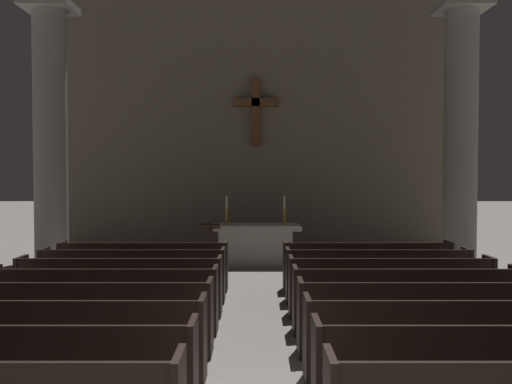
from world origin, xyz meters
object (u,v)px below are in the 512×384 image
at_px(pew_right_row_5, 407,300).
at_px(lectern, 211,250).
at_px(pew_left_row_5, 105,300).
at_px(pew_right_row_4, 427,317).
at_px(pew_left_row_3, 58,340).
at_px(candlestick_left, 227,215).
at_px(pew_left_row_4, 84,317).
at_px(pew_right_row_3, 453,340).
at_px(pew_left_row_2, 21,371).
at_px(pew_left_row_7, 134,275).
at_px(pew_right_row_2, 490,371).
at_px(pew_right_row_6, 391,286).
at_px(pew_left_row_8, 144,266).
at_px(column_right_second, 461,142).
at_px(pew_left_row_6, 121,286).
at_px(column_left_second, 51,142).
at_px(pew_right_row_7, 378,275).
at_px(altar, 256,244).
at_px(candlestick_right, 285,215).

distance_m(pew_right_row_5, lectern, 5.70).
bearing_deg(pew_left_row_5, pew_right_row_4, -13.01).
distance_m(pew_left_row_3, candlestick_left, 8.10).
bearing_deg(lectern, pew_left_row_4, -101.32).
relative_size(pew_left_row_3, pew_right_row_3, 1.00).
bearing_deg(pew_left_row_5, pew_right_row_5, 0.00).
xyz_separation_m(pew_left_row_2, pew_right_row_4, (4.30, 1.98, 0.00)).
bearing_deg(pew_left_row_4, pew_left_row_7, 90.00).
bearing_deg(pew_left_row_7, pew_left_row_4, -90.00).
height_order(pew_right_row_2, pew_right_row_6, same).
xyz_separation_m(pew_left_row_8, column_right_second, (6.81, 2.13, 2.48)).
bearing_deg(pew_left_row_2, column_right_second, 49.91).
bearing_deg(lectern, pew_left_row_7, -112.57).
height_order(pew_left_row_8, pew_right_row_6, same).
relative_size(pew_left_row_6, pew_right_row_2, 1.00).
relative_size(pew_left_row_5, pew_right_row_3, 1.00).
bearing_deg(pew_right_row_6, pew_left_row_8, 155.20).
bearing_deg(pew_right_row_2, pew_left_row_7, 130.89).
relative_size(pew_left_row_5, column_right_second, 0.53).
height_order(pew_left_row_3, pew_left_row_8, same).
xyz_separation_m(column_left_second, candlestick_left, (3.96, 0.84, -1.73)).
distance_m(pew_left_row_8, pew_right_row_3, 6.56).
height_order(pew_left_row_5, pew_right_row_4, same).
bearing_deg(pew_right_row_2, pew_right_row_7, 90.00).
xyz_separation_m(pew_left_row_3, pew_left_row_5, (0.00, 1.98, 0.00)).
bearing_deg(column_left_second, pew_left_row_3, -70.50).
distance_m(pew_left_row_3, column_right_second, 10.14).
height_order(pew_right_row_5, pew_right_row_7, same).
bearing_deg(candlestick_left, pew_right_row_7, -54.31).
relative_size(pew_left_row_2, candlestick_left, 4.74).
bearing_deg(pew_right_row_6, altar, 113.43).
xyz_separation_m(pew_right_row_7, altar, (-2.15, 3.97, 0.06)).
xyz_separation_m(pew_left_row_4, pew_right_row_3, (4.30, -0.99, 0.00)).
bearing_deg(pew_right_row_6, pew_left_row_3, -145.28).
bearing_deg(pew_right_row_2, pew_right_row_3, 90.00).
xyz_separation_m(pew_left_row_3, pew_right_row_4, (4.30, 0.99, 0.00)).
relative_size(pew_right_row_5, altar, 1.46).
xyz_separation_m(pew_left_row_8, candlestick_right, (2.85, 2.97, 0.75)).
distance_m(pew_right_row_3, column_right_second, 7.93).
bearing_deg(pew_left_row_7, pew_left_row_6, -90.00).
bearing_deg(pew_left_row_4, pew_right_row_3, -13.01).
relative_size(pew_right_row_6, pew_right_row_7, 1.00).
bearing_deg(pew_right_row_5, column_left_second, 143.11).
distance_m(pew_right_row_2, column_right_second, 8.83).
bearing_deg(altar, candlestick_left, 180.00).
xyz_separation_m(column_right_second, lectern, (-5.66, -0.36, -2.41)).
bearing_deg(pew_left_row_4, candlestick_right, 67.70).
distance_m(candlestick_right, lectern, 2.19).
bearing_deg(pew_left_row_8, pew_right_row_2, -54.19).
height_order(altar, lectern, lectern).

